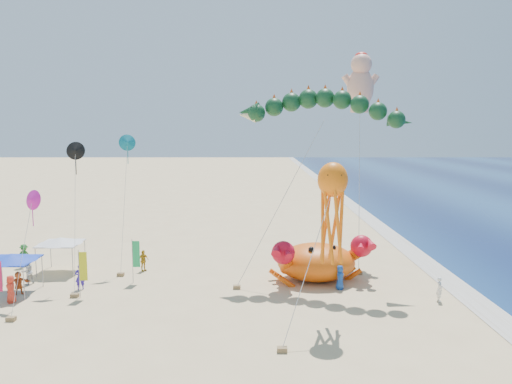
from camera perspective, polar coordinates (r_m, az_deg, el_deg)
ground at (r=34.92m, az=3.36°, el=-11.06°), size 320.00×320.00×0.00m
foam_strip at (r=37.61m, az=22.24°, el=-10.24°), size 320.00×320.00×0.00m
crab_inflatable at (r=36.66m, az=6.92°, el=-7.79°), size 7.68×6.23×3.36m
dragon_kite at (r=36.37m, az=7.50°, el=8.98°), size 12.29×5.27×13.43m
cherub_kite at (r=44.33m, az=11.87°, el=12.33°), size 2.55×7.77×17.40m
octopus_kite at (r=28.09m, az=8.69°, el=-1.50°), size 4.07×4.96×9.13m
canopy_blue at (r=37.24m, az=-26.20°, el=-6.74°), size 3.38×3.38×2.71m
canopy_white at (r=41.15m, az=-21.45°, el=-5.21°), size 3.27×3.27×2.71m
feather_flags at (r=36.00m, az=-22.55°, el=-7.71°), size 11.20×5.42×3.20m
beachgoers at (r=37.71m, az=-18.35°, el=-8.65°), size 31.03×9.45×1.86m
small_kites at (r=37.21m, az=-19.32°, el=1.83°), size 5.56×11.40×10.56m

